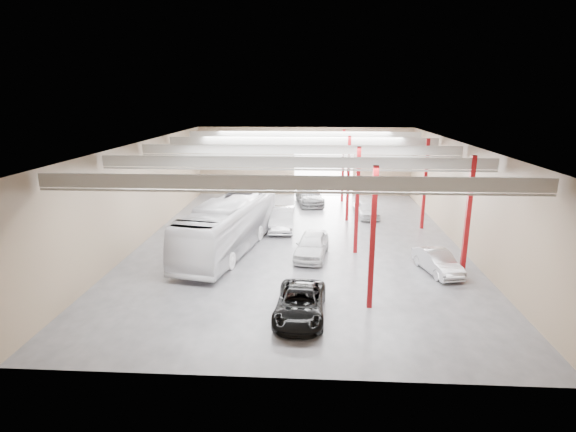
# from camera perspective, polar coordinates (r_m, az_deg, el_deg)

# --- Properties ---
(depot_shell) EXTENTS (22.12, 32.12, 7.06)m
(depot_shell) POSITION_cam_1_polar(r_m,az_deg,el_deg) (31.28, 1.72, 5.65)
(depot_shell) COLOR #4B4B50
(depot_shell) RESTS_ON ground
(coach_bus) EXTENTS (5.16, 12.84, 3.49)m
(coach_bus) POSITION_cam_1_polar(r_m,az_deg,el_deg) (30.09, -7.47, -1.15)
(coach_bus) COLOR silver
(coach_bus) RESTS_ON ground
(black_sedan) EXTENTS (2.50, 5.01, 1.36)m
(black_sedan) POSITION_cam_1_polar(r_m,az_deg,el_deg) (21.31, 1.57, -11.05)
(black_sedan) COLOR black
(black_sedan) RESTS_ON ground
(car_row_a) EXTENTS (2.53, 4.94, 1.61)m
(car_row_a) POSITION_cam_1_polar(r_m,az_deg,el_deg) (28.89, 3.04, -3.68)
(car_row_a) COLOR silver
(car_row_a) RESTS_ON ground
(car_row_b) EXTENTS (1.87, 5.15, 1.69)m
(car_row_b) POSITION_cam_1_polar(r_m,az_deg,el_deg) (34.84, -0.74, -0.33)
(car_row_b) COLOR silver
(car_row_b) RESTS_ON ground
(car_row_c) EXTENTS (3.15, 5.93, 1.64)m
(car_row_c) POSITION_cam_1_polar(r_m,az_deg,el_deg) (43.22, 2.73, 2.64)
(car_row_c) COLOR slate
(car_row_c) RESTS_ON ground
(car_right_near) EXTENTS (2.35, 4.26, 1.33)m
(car_right_near) POSITION_cam_1_polar(r_m,az_deg,el_deg) (27.79, 18.46, -5.53)
(car_right_near) COLOR #A1A0A5
(car_right_near) RESTS_ON ground
(car_right_far) EXTENTS (2.24, 4.33, 1.41)m
(car_right_far) POSITION_cam_1_polar(r_m,az_deg,el_deg) (38.95, 9.88, 0.88)
(car_right_far) COLOR silver
(car_right_far) RESTS_ON ground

